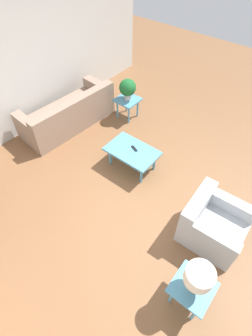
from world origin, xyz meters
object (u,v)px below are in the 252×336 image
object	(u,v)px
sofa	(69,114)
side_table_lamp	(192,289)
coffee_table	(132,152)
side_table_plant	(128,102)
potted_plant	(128,88)
armchair	(212,224)
table_lamp	(199,277)

from	to	relation	value
sofa	side_table_lamp	distance (m)	4.19
sofa	coffee_table	xyz separation A→B (m)	(-1.85, 0.13, 0.08)
side_table_plant	potted_plant	xyz separation A→B (m)	(-0.00, 0.00, 0.35)
armchair	coffee_table	size ratio (longest dim) A/B	0.94
potted_plant	table_lamp	distance (m)	4.04
side_table_plant	potted_plant	world-z (taller)	potted_plant
sofa	table_lamp	world-z (taller)	table_lamp
armchair	side_table_lamp	bearing A→B (deg)	-169.97
side_table_plant	side_table_lamp	world-z (taller)	same
side_table_lamp	side_table_plant	bearing A→B (deg)	-40.23
table_lamp	side_table_lamp	bearing A→B (deg)	-90.00
side_table_plant	sofa	bearing A→B (deg)	52.45
coffee_table	sofa	bearing A→B (deg)	-3.98
coffee_table	table_lamp	world-z (taller)	table_lamp
side_table_plant	table_lamp	xyz separation A→B (m)	(-3.09, 2.61, 0.40)
sofa	armchair	world-z (taller)	sofa
coffee_table	potted_plant	bearing A→B (deg)	-48.35
coffee_table	side_table_plant	bearing A→B (deg)	-48.35
coffee_table	table_lamp	bearing A→B (deg)	144.88
table_lamp	coffee_table	bearing A→B (deg)	-35.12
sofa	side_table_plant	bearing A→B (deg)	146.78
armchair	potted_plant	distance (m)	3.29
side_table_lamp	potted_plant	world-z (taller)	potted_plant
table_lamp	potted_plant	bearing A→B (deg)	-40.23
side_table_lamp	table_lamp	xyz separation A→B (m)	(0.00, 0.00, 0.40)
coffee_table	side_table_lamp	distance (m)	2.49
potted_plant	side_table_lamp	bearing A→B (deg)	139.77
potted_plant	side_table_plant	bearing A→B (deg)	-63.43
coffee_table	side_table_plant	distance (m)	1.57
sofa	coffee_table	bearing A→B (deg)	90.35
armchair	table_lamp	bearing A→B (deg)	-169.97
coffee_table	table_lamp	xyz separation A→B (m)	(-2.04, 1.43, 0.43)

